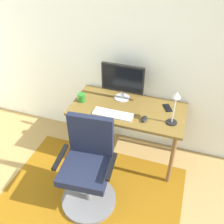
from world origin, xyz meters
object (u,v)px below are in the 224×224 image
coffee_cup (82,97)px  desk_lamp (175,104)px  desk (127,114)px  office_chair (88,173)px  keyboard (113,114)px  monitor (123,80)px  computer_mouse (144,119)px  cell_phone (168,108)px

coffee_cup → desk_lamp: desk_lamp is taller
coffee_cup → desk: bearing=3.5°
coffee_cup → office_chair: office_chair is taller
keyboard → coffee_cup: 0.44m
desk → monitor: (-0.12, 0.17, 0.33)m
computer_mouse → desk_lamp: bearing=9.6°
monitor → office_chair: bearing=-94.5°
desk → monitor: monitor is taller
desk → desk_lamp: bearing=-12.1°
desk → coffee_cup: bearing=-176.5°
desk → cell_phone: size_ratio=9.00×
monitor → desk_lamp: bearing=-24.2°
computer_mouse → monitor: bearing=136.3°
office_chair → cell_phone: bearing=49.7°
monitor → coffee_cup: (-0.42, -0.20, -0.20)m
office_chair → desk_lamp: bearing=37.1°
coffee_cup → cell_phone: bearing=10.1°
monitor → coffee_cup: 0.51m
monitor → coffee_cup: size_ratio=5.13×
keyboard → office_chair: size_ratio=0.43×
monitor → keyboard: bearing=-90.2°
cell_phone → office_chair: office_chair is taller
computer_mouse → desk_lamp: (0.27, 0.05, 0.22)m
coffee_cup → keyboard: bearing=-18.0°
monitor → computer_mouse: size_ratio=4.67×
desk → cell_phone: cell_phone is taller
cell_phone → desk_lamp: 0.35m
desk → coffee_cup: size_ratio=13.31×
keyboard → office_chair: 0.66m
computer_mouse → cell_phone: bearing=55.4°
keyboard → computer_mouse: (0.34, 0.02, 0.01)m
desk → monitor: 0.39m
computer_mouse → desk_lamp: desk_lamp is taller
coffee_cup → cell_phone: size_ratio=0.68×
monitor → keyboard: (-0.00, -0.34, -0.23)m
cell_phone → computer_mouse: bearing=-151.6°
monitor → cell_phone: (0.53, -0.03, -0.24)m
desk → cell_phone: bearing=18.1°
coffee_cup → desk_lamp: 1.05m
cell_phone → monitor: bearing=149.7°
coffee_cup → office_chair: size_ratio=0.10×
computer_mouse → desk_lamp: 0.36m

